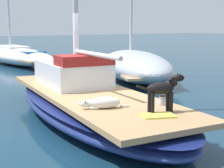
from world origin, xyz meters
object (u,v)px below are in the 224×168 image
Objects in this scene: deck_towel at (158,115)px; moored_boat_starboard_side at (134,65)px; deck_winch at (162,100)px; coiled_rope at (85,102)px; moored_boat_far_astern at (16,55)px; dog_white at (103,103)px; sailboat_main at (91,106)px; dog_black at (163,89)px.

moored_boat_starboard_side is at bearing 59.86° from deck_towel.
deck_winch is 1.53m from coiled_rope.
coiled_rope is 0.04× the size of moored_boat_far_astern.
deck_towel is 0.07× the size of moored_boat_far_astern.
moored_boat_starboard_side is (4.63, 6.01, -0.15)m from dog_white.
dog_white reaches higher than sailboat_main.
dog_black is 2.88× the size of coiled_rope.
deck_towel is (-0.23, -0.19, -0.41)m from dog_black.
sailboat_main is 7.84× the size of dog_black.
dog_black is 0.51m from deck_towel.
dog_black reaches higher than dog_white.
coiled_rope is (-1.25, 0.87, -0.08)m from deck_winch.
sailboat_main is 34.85× the size of deck_winch.
dog_black reaches higher than coiled_rope.
dog_white reaches higher than deck_towel.
dog_white is at bearing 135.17° from dog_black.
dog_black is (0.80, -0.79, 0.32)m from dog_white.
deck_winch is 0.03× the size of moored_boat_starboard_side.
deck_winch is at bearing 53.19° from dog_black.
moored_boat_far_astern is (0.74, 14.22, -0.23)m from deck_winch.
deck_winch reaches higher than sailboat_main.
dog_white is (-0.49, -1.51, 0.43)m from sailboat_main.
dog_white is 4.42× the size of deck_winch.
sailboat_main is 7.88× the size of dog_white.
dog_white is at bearing 163.43° from deck_winch.
moored_boat_far_astern is at bearing 81.51° from coiled_rope.
dog_white is at bearing -107.87° from sailboat_main.
dog_white is 1.14m from deck_towel.
dog_black is (0.31, -2.30, 0.75)m from sailboat_main.
deck_winch is at bearing -118.76° from moored_boat_starboard_side.
deck_towel is at bearing -65.91° from coiled_rope.
deck_towel is at bearing -120.14° from moored_boat_starboard_side.
dog_black reaches higher than deck_towel.
deck_winch is (1.14, -0.34, -0.01)m from dog_white.
dog_white is 0.55m from coiled_rope.
deck_towel is (0.68, -1.51, -0.01)m from coiled_rope.
moored_boat_starboard_side is (3.49, 6.35, -0.14)m from deck_winch.
dog_white is 7.59m from moored_boat_starboard_side.
moored_boat_far_astern is at bearing 85.79° from dog_black.
sailboat_main is 0.89× the size of moored_boat_far_astern.
dog_white is 0.99× the size of dog_black.
moored_boat_far_astern reaches higher than dog_white.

